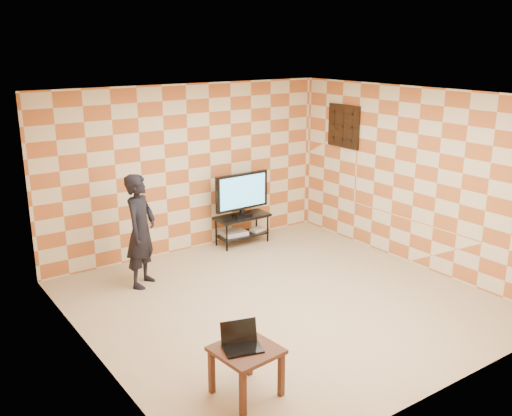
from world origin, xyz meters
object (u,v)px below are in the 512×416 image
object	(u,v)px
tv_stand	(242,223)
side_table	(246,357)
tv	(242,192)
person	(141,231)

from	to	relation	value
tv_stand	side_table	world-z (taller)	same
tv	person	bearing A→B (deg)	-163.56
tv_stand	person	distance (m)	2.23
side_table	tv	bearing A→B (deg)	56.93
tv_stand	person	size ratio (longest dim) A/B	0.59
tv	side_table	size ratio (longest dim) A/B	1.60
tv_stand	tv	distance (m)	0.54
person	tv	bearing A→B (deg)	-24.13
person	tv_stand	bearing A→B (deg)	-24.06
side_table	tv_stand	bearing A→B (deg)	56.95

